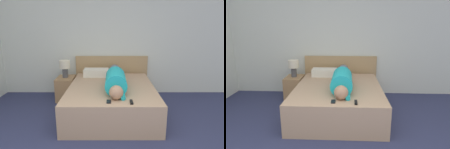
{
  "view_description": "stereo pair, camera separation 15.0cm",
  "coord_description": "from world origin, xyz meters",
  "views": [
    {
      "loc": [
        0.13,
        -1.3,
        1.6
      ],
      "look_at": [
        0.13,
        2.01,
        0.76
      ],
      "focal_mm": 32.0,
      "sensor_mm": 36.0,
      "label": 1
    },
    {
      "loc": [
        0.28,
        -1.3,
        1.6
      ],
      "look_at": [
        0.13,
        2.01,
        0.76
      ],
      "focal_mm": 32.0,
      "sensor_mm": 36.0,
      "label": 2
    }
  ],
  "objects": [
    {
      "name": "wall_back",
      "position": [
        0.0,
        3.28,
        1.3
      ],
      "size": [
        5.96,
        0.06,
        2.6
      ],
      "color": "silver",
      "rests_on": "ground_plane"
    },
    {
      "name": "bed",
      "position": [
        0.13,
        2.16,
        0.25
      ],
      "size": [
        1.53,
        1.91,
        0.51
      ],
      "color": "tan",
      "rests_on": "ground_plane"
    },
    {
      "name": "headboard",
      "position": [
        0.13,
        3.21,
        0.44
      ],
      "size": [
        1.65,
        0.04,
        0.89
      ],
      "color": "tan",
      "rests_on": "ground_plane"
    },
    {
      "name": "nightstand",
      "position": [
        -0.86,
        2.81,
        0.25
      ],
      "size": [
        0.36,
        0.5,
        0.49
      ],
      "color": "#A37A51",
      "rests_on": "ground_plane"
    },
    {
      "name": "table_lamp",
      "position": [
        -0.86,
        2.81,
        0.73
      ],
      "size": [
        0.22,
        0.22,
        0.37
      ],
      "color": "#4C4C51",
      "rests_on": "nightstand"
    },
    {
      "name": "person_lying",
      "position": [
        0.2,
        2.08,
        0.65
      ],
      "size": [
        0.34,
        1.67,
        0.34
      ],
      "color": "tan",
      "rests_on": "bed"
    },
    {
      "name": "pillow_near_headboard",
      "position": [
        -0.2,
        2.86,
        0.58
      ],
      "size": [
        0.52,
        0.29,
        0.16
      ],
      "color": "silver",
      "rests_on": "bed"
    },
    {
      "name": "tv_remote",
      "position": [
        0.41,
        1.36,
        0.52
      ],
      "size": [
        0.04,
        0.15,
        0.02
      ],
      "color": "black",
      "rests_on": "bed"
    },
    {
      "name": "cell_phone",
      "position": [
        0.09,
        1.39,
        0.51
      ],
      "size": [
        0.06,
        0.13,
        0.01
      ],
      "color": "black",
      "rests_on": "bed"
    }
  ]
}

